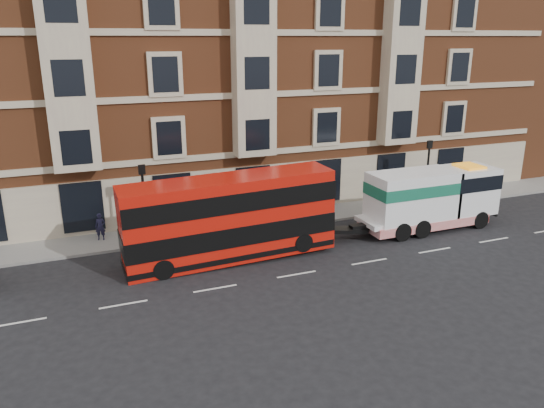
{
  "coord_description": "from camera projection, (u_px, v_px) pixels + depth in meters",
  "views": [
    {
      "loc": [
        -9.59,
        -20.88,
        10.76
      ],
      "look_at": [
        0.34,
        4.0,
        2.29
      ],
      "focal_mm": 35.0,
      "sensor_mm": 36.0,
      "label": 1
    }
  ],
  "objects": [
    {
      "name": "ground",
      "position": [
        297.0,
        274.0,
        25.12
      ],
      "size": [
        120.0,
        120.0,
        0.0
      ],
      "primitive_type": "plane",
      "color": "black",
      "rests_on": "ground"
    },
    {
      "name": "tow_truck",
      "position": [
        429.0,
        198.0,
        30.56
      ],
      "size": [
        8.44,
        2.49,
        3.52
      ],
      "color": "white",
      "rests_on": "ground"
    },
    {
      "name": "sidewalk",
      "position": [
        245.0,
        224.0,
        31.74
      ],
      "size": [
        90.0,
        3.0,
        0.15
      ],
      "primitive_type": "cube",
      "color": "slate",
      "rests_on": "ground"
    },
    {
      "name": "double_decker_bus",
      "position": [
        229.0,
        217.0,
        26.18
      ],
      "size": [
        10.54,
        2.42,
        4.27
      ],
      "color": "red",
      "rests_on": "ground"
    },
    {
      "name": "victorian_terrace",
      "position": [
        214.0,
        48.0,
        35.55
      ],
      "size": [
        45.0,
        12.0,
        20.4
      ],
      "color": "brown",
      "rests_on": "ground"
    },
    {
      "name": "lamp_post_east",
      "position": [
        428.0,
        169.0,
        34.05
      ],
      "size": [
        0.35,
        0.15,
        4.35
      ],
      "color": "black",
      "rests_on": "sidewalk"
    },
    {
      "name": "lamp_post_west",
      "position": [
        144.0,
        199.0,
        27.69
      ],
      "size": [
        0.35,
        0.15,
        4.35
      ],
      "color": "black",
      "rests_on": "sidewalk"
    },
    {
      "name": "pedestrian",
      "position": [
        100.0,
        227.0,
        28.8
      ],
      "size": [
        0.62,
        0.48,
        1.5
      ],
      "primitive_type": "imported",
      "rotation": [
        0.0,
        0.0,
        -0.24
      ],
      "color": "black",
      "rests_on": "sidewalk"
    }
  ]
}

